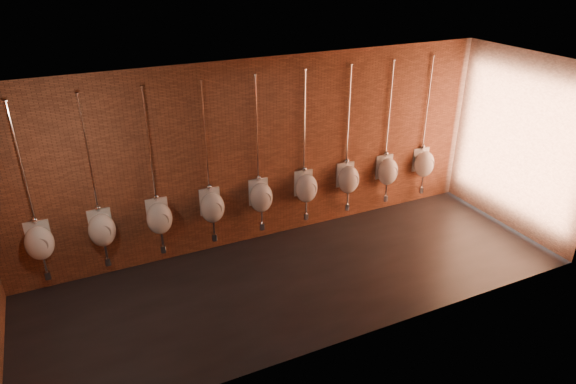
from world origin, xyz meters
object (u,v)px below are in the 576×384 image
urinal_5 (306,187)px  urinal_3 (212,206)px  urinal_2 (159,217)px  urinal_7 (387,171)px  urinal_1 (102,229)px  urinal_8 (424,163)px  urinal_0 (39,242)px  urinal_4 (261,196)px  urinal_6 (348,179)px

urinal_5 → urinal_3: bearing=180.0°
urinal_2 → urinal_7: 4.36m
urinal_1 → urinal_8: bearing=0.0°
urinal_1 → urinal_7: same height
urinal_0 → urinal_3: bearing=0.0°
urinal_3 → urinal_8: same height
urinal_5 → urinal_7: 1.74m
urinal_0 → urinal_1: same height
urinal_2 → urinal_7: size_ratio=1.00×
urinal_4 → urinal_6: size_ratio=1.00×
urinal_1 → urinal_5: bearing=0.0°
urinal_1 → urinal_5: (3.49, 0.00, 0.00)m
urinal_4 → urinal_8: same height
urinal_8 → urinal_5: bearing=180.0°
urinal_6 → urinal_7: (0.87, 0.00, 0.00)m
urinal_6 → urinal_3: bearing=180.0°
urinal_0 → urinal_4: same height
urinal_0 → urinal_2: same height
urinal_3 → urinal_7: size_ratio=1.00×
urinal_1 → urinal_5: size_ratio=1.00×
urinal_0 → urinal_1: size_ratio=1.00×
urinal_2 → urinal_4: same height
urinal_1 → urinal_8: 6.10m
urinal_8 → urinal_3: bearing=180.0°
urinal_3 → urinal_7: (3.49, 0.00, 0.00)m
urinal_0 → urinal_5: (4.36, 0.00, 0.00)m
urinal_5 → urinal_1: bearing=180.0°
urinal_4 → urinal_2: bearing=180.0°
urinal_3 → urinal_6: (2.62, 0.00, 0.00)m
urinal_6 → urinal_7: 0.87m
urinal_3 → urinal_7: same height
urinal_0 → urinal_5: 4.36m
urinal_4 → urinal_5: (0.87, 0.00, 0.00)m
urinal_1 → urinal_7: size_ratio=1.00×
urinal_2 → urinal_4: size_ratio=1.00×
urinal_4 → urinal_1: bearing=180.0°
urinal_0 → urinal_8: same height
urinal_2 → urinal_5: (2.62, 0.00, 0.00)m
urinal_0 → urinal_5: bearing=0.0°
urinal_3 → urinal_8: 4.36m
urinal_1 → urinal_3: (1.74, 0.00, 0.00)m
urinal_6 → urinal_8: 1.74m
urinal_2 → urinal_3: (0.87, 0.00, 0.00)m
urinal_2 → urinal_3: bearing=0.0°
urinal_7 → urinal_8: bearing=0.0°
urinal_0 → urinal_5: same height
urinal_1 → urinal_3: same height
urinal_3 → urinal_8: bearing=0.0°
urinal_7 → urinal_1: bearing=180.0°
urinal_4 → urinal_6: 1.74m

